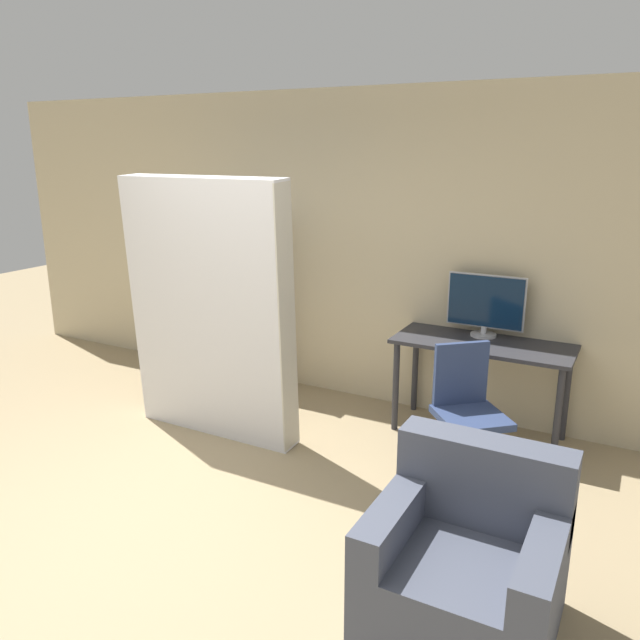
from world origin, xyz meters
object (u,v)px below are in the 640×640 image
object	(u,v)px
monitor	(486,304)
office_chair	(467,424)
bookshelf	(240,300)
mattress_near	(210,311)
armchair	(467,562)

from	to	relation	value
monitor	office_chair	world-z (taller)	monitor
office_chair	bookshelf	bearing A→B (deg)	161.72
bookshelf	monitor	bearing A→B (deg)	-0.33
bookshelf	mattress_near	world-z (taller)	mattress_near
armchair	mattress_near	bearing A→B (deg)	155.03
office_chair	mattress_near	xyz separation A→B (m)	(-1.94, -0.32, 0.64)
mattress_near	bookshelf	bearing A→B (deg)	115.51
bookshelf	mattress_near	xyz separation A→B (m)	(0.54, -1.14, 0.22)
office_chair	mattress_near	size ratio (longest dim) A/B	0.45
mattress_near	armchair	world-z (taller)	mattress_near
armchair	bookshelf	bearing A→B (deg)	142.26
office_chair	armchair	distance (m)	1.46
monitor	bookshelf	distance (m)	2.38
monitor	bookshelf	xyz separation A→B (m)	(-2.36, 0.01, -0.24)
monitor	armchair	distance (m)	2.38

